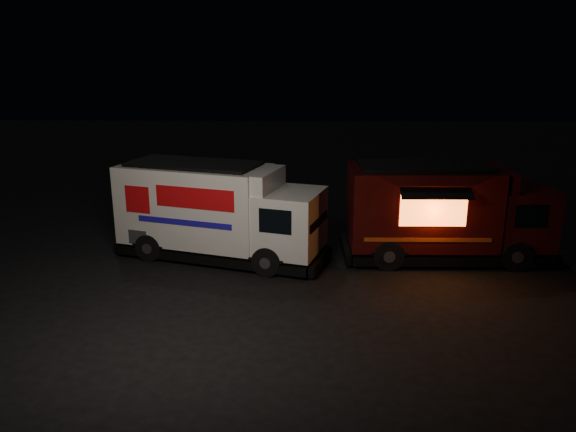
# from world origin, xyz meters

# --- Properties ---
(ground) EXTENTS (80.00, 80.00, 0.00)m
(ground) POSITION_xyz_m (0.00, 0.00, 0.00)
(ground) COLOR black
(ground) RESTS_ON ground
(white_truck) EXTENTS (6.94, 4.17, 2.98)m
(white_truck) POSITION_xyz_m (-0.78, 2.37, 1.49)
(white_truck) COLOR silver
(white_truck) RESTS_ON ground
(red_truck) EXTENTS (6.39, 2.36, 2.97)m
(red_truck) POSITION_xyz_m (6.19, 2.40, 1.49)
(red_truck) COLOR #380A0A
(red_truck) RESTS_ON ground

